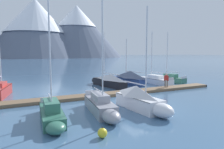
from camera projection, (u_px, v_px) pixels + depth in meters
The scene contains 14 objects.
ground_plane at pixel (139, 103), 18.63m from camera, with size 700.00×700.00×0.00m, color #426689.
mountain_central_massif at pixel (36, 26), 185.58m from camera, with size 90.62×90.62×53.26m.
mountain_shoulder_ridge at pixel (77, 30), 203.63m from camera, with size 89.70×89.70×51.35m.
dock at pixel (120, 93), 22.23m from camera, with size 25.52×2.46×0.30m.
sailboat_nearest_berth at pixel (1, 90), 21.56m from camera, with size 2.40×6.24×7.35m.
sailboat_second_berth at pixel (52, 113), 13.45m from camera, with size 1.63×5.76×8.72m.
sailboat_mid_dock_port at pixel (102, 106), 15.18m from camera, with size 1.88×6.18×8.80m.
sailboat_mid_dock_starboard at pixel (141, 99), 16.16m from camera, with size 2.13×5.95×7.95m.
sailboat_far_berth at pixel (108, 80), 27.55m from camera, with size 2.77×7.18×7.31m.
sailboat_outer_slip at pixel (127, 78), 29.65m from camera, with size 2.97×7.33×6.54m.
sailboat_end_of_dock at pixel (154, 80), 30.36m from camera, with size 2.27×6.54×7.68m.
sailboat_last_slip at pixel (169, 78), 32.00m from camera, with size 2.87×5.64×7.71m.
person_on_dock at pixel (166, 79), 25.15m from camera, with size 0.38×0.52×1.69m.
mooring_buoy_inner_mooring at pixel (102, 133), 10.92m from camera, with size 0.53×0.53×0.61m.
Camera 1 is at (-9.92, -15.53, 4.54)m, focal length 32.74 mm.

